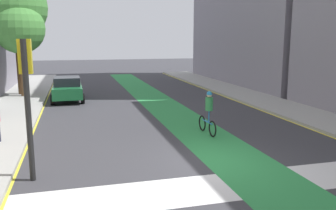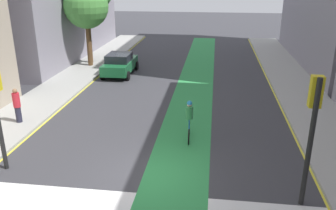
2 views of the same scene
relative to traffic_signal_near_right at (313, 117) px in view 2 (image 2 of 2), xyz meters
name	(u,v)px [view 2 (image 2 of 2)]	position (x,y,z in m)	size (l,w,h in m)	color
ground_plane	(148,176)	(-5.16, 0.85, -2.93)	(120.00, 120.00, 0.00)	#38383D
bike_lane_paint	(176,178)	(-4.15, 0.85, -2.93)	(2.40, 60.00, 0.01)	#2D8C47
crosswalk_band	(136,210)	(-5.16, -1.15, -2.93)	(12.00, 1.80, 0.01)	silver
curb_stripe_right	(320,188)	(0.84, 0.85, -2.93)	(0.16, 60.00, 0.01)	yellow
traffic_signal_near_right	(313,117)	(0.00, 0.00, 0.00)	(0.35, 0.52, 4.18)	black
car_green_left_far	(120,64)	(-9.75, 14.24, -2.13)	(2.06, 4.22, 1.57)	#196033
cyclist_in_lane	(189,119)	(-3.92, 4.05, -1.96)	(0.32, 1.73, 1.86)	black
pedestrian_sidewalk_left_a	(17,105)	(-12.23, 4.61, -1.92)	(0.34, 0.34, 1.70)	#262638
street_tree_far	(86,7)	(-12.65, 16.09, 1.70)	(3.33, 3.33, 6.19)	brown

